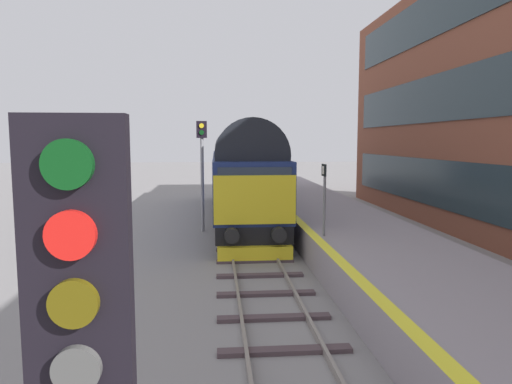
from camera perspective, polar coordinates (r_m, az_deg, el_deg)
The scene contains 6 objects.
ground_plane at distance 16.79m, azimuth -0.57°, elevation -7.17°, with size 140.00×140.00×0.00m, color gray.
track_main at distance 16.78m, azimuth -0.57°, elevation -6.99°, with size 2.50×60.00×0.15m.
station_platform at distance 17.33m, azimuth 11.43°, elevation -5.18°, with size 4.00×44.00×1.01m.
diesel_locomotive at distance 23.46m, azimuth -1.90°, elevation 2.78°, with size 2.74×17.64×4.68m.
signal_post_mid at distance 20.08m, azimuth -6.59°, elevation 3.44°, with size 0.44×0.22×4.73m.
platform_number_sign at distance 14.29m, azimuth 8.32°, elevation 0.36°, with size 0.10×0.44×2.19m.
Camera 1 is at (-1.24, -16.28, 3.90)m, focal length 32.82 mm.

